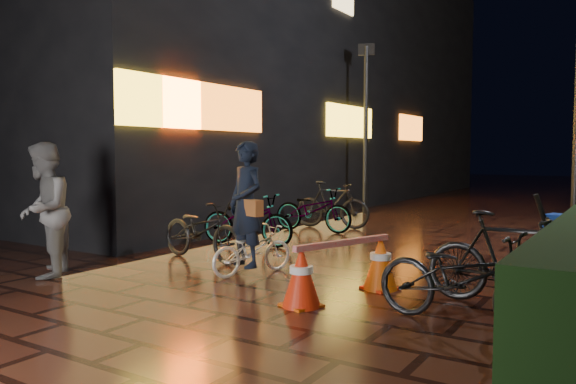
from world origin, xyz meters
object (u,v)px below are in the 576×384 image
Objects in this scene: bystander_person at (44,210)px; traffic_barrier at (343,269)px; cyclist at (249,226)px; cart_assembly at (560,228)px.

traffic_barrier is (3.94, 1.22, -0.58)m from bystander_person.
bystander_person is 2.80m from cyclist.
cart_assembly is at bearing 88.16° from bystander_person.
bystander_person is at bearing -140.47° from cart_assembly.
traffic_barrier is (1.67, -0.40, -0.35)m from cyclist.
traffic_barrier is at bearing 65.83° from bystander_person.
bystander_person reaches higher than cart_assembly.
traffic_barrier is at bearing -117.78° from cart_assembly.
traffic_barrier is 1.55× the size of cart_assembly.
cyclist reaches higher than bystander_person.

